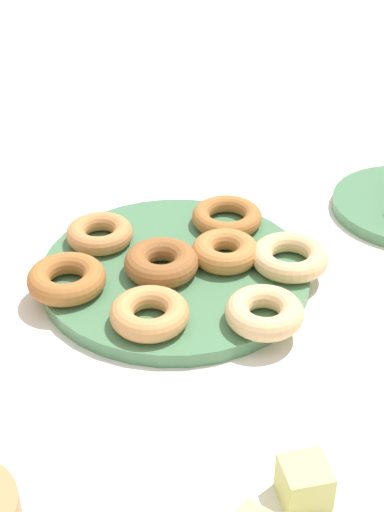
# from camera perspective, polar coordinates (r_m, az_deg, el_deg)

# --- Properties ---
(ground_plane) EXTENTS (2.40, 2.40, 0.00)m
(ground_plane) POSITION_cam_1_polar(r_m,az_deg,el_deg) (0.91, -1.22, -1.63)
(ground_plane) COLOR white
(donut_plate) EXTENTS (0.31, 0.31, 0.02)m
(donut_plate) POSITION_cam_1_polar(r_m,az_deg,el_deg) (0.90, -1.22, -1.20)
(donut_plate) COLOR #4C7F56
(donut_plate) RESTS_ON ground_plane
(donut_0) EXTENTS (0.12, 0.12, 0.02)m
(donut_0) POSITION_cam_1_polar(r_m,az_deg,el_deg) (0.90, 7.24, -0.08)
(donut_0) COLOR #EABC84
(donut_0) RESTS_ON donut_plate
(donut_1) EXTENTS (0.11, 0.11, 0.02)m
(donut_1) POSITION_cam_1_polar(r_m,az_deg,el_deg) (0.94, -6.84, 1.66)
(donut_1) COLOR #C6844C
(donut_1) RESTS_ON donut_plate
(donut_2) EXTENTS (0.09, 0.09, 0.03)m
(donut_2) POSITION_cam_1_polar(r_m,az_deg,el_deg) (0.81, 5.37, -4.18)
(donut_2) COLOR #EABC84
(donut_2) RESTS_ON donut_plate
(donut_3) EXTENTS (0.12, 0.12, 0.03)m
(donut_3) POSITION_cam_1_polar(r_m,az_deg,el_deg) (0.81, -3.16, -4.26)
(donut_3) COLOR tan
(donut_3) RESTS_ON donut_plate
(donut_4) EXTENTS (0.12, 0.12, 0.03)m
(donut_4) POSITION_cam_1_polar(r_m,az_deg,el_deg) (0.86, -9.24, -1.67)
(donut_4) COLOR #AD6B33
(donut_4) RESTS_ON donut_plate
(donut_5) EXTENTS (0.12, 0.12, 0.02)m
(donut_5) POSITION_cam_1_polar(r_m,az_deg,el_deg) (0.97, 2.60, 2.90)
(donut_5) COLOR #AD6B33
(donut_5) RESTS_ON donut_plate
(donut_6) EXTENTS (0.11, 0.11, 0.03)m
(donut_6) POSITION_cam_1_polar(r_m,az_deg,el_deg) (0.90, 2.47, 0.35)
(donut_6) COLOR #BC7A3D
(donut_6) RESTS_ON donut_plate
(donut_7) EXTENTS (0.11, 0.11, 0.03)m
(donut_7) POSITION_cam_1_polar(r_m,az_deg,el_deg) (0.88, -2.40, -0.41)
(donut_7) COLOR #995B2D
(donut_7) RESTS_ON donut_plate
(melon_chunk_left) EXTENTS (0.05, 0.05, 0.04)m
(melon_chunk_left) POSITION_cam_1_polar(r_m,az_deg,el_deg) (0.62, 8.30, -16.26)
(melon_chunk_left) COLOR #DBD67A
(melon_chunk_left) RESTS_ON fruit_bowl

